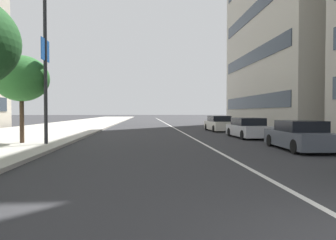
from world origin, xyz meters
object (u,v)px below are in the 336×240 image
(car_far_down_avenue, at_px, (248,128))
(street_lamp_with_banners, at_px, (51,35))
(car_mid_block_traffic, at_px, (219,124))
(car_lead_in_lane, at_px, (299,136))
(street_tree_mid_sidewalk, at_px, (21,79))

(car_far_down_avenue, xyz_separation_m, street_lamp_with_banners, (-4.45, 11.78, 5.02))
(car_far_down_avenue, height_order, car_mid_block_traffic, car_mid_block_traffic)
(car_lead_in_lane, relative_size, car_mid_block_traffic, 0.99)
(car_mid_block_traffic, bearing_deg, car_lead_in_lane, 179.57)
(car_lead_in_lane, height_order, street_tree_mid_sidewalk, street_tree_mid_sidewalk)
(car_lead_in_lane, xyz_separation_m, car_mid_block_traffic, (14.32, 0.35, 0.04))
(car_lead_in_lane, bearing_deg, street_tree_mid_sidewalk, 81.02)
(street_lamp_with_banners, distance_m, street_tree_mid_sidewalk, 2.80)
(car_far_down_avenue, bearing_deg, car_lead_in_lane, 179.95)
(car_lead_in_lane, xyz_separation_m, car_far_down_avenue, (6.76, 0.14, 0.01))
(street_tree_mid_sidewalk, bearing_deg, car_far_down_avenue, -73.83)
(street_lamp_with_banners, xyz_separation_m, street_tree_mid_sidewalk, (0.54, 1.69, -2.16))
(street_lamp_with_banners, bearing_deg, car_far_down_avenue, -69.31)
(car_mid_block_traffic, relative_size, street_tree_mid_sidewalk, 0.99)
(car_lead_in_lane, xyz_separation_m, street_tree_mid_sidewalk, (2.85, 13.61, 2.87))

